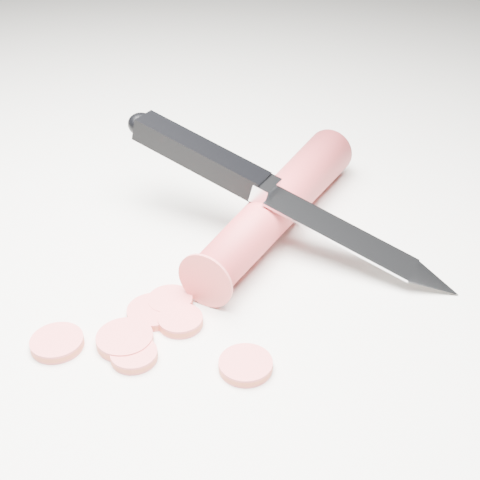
# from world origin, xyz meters

# --- Properties ---
(ground) EXTENTS (2.40, 2.40, 0.00)m
(ground) POSITION_xyz_m (0.00, 0.00, 0.00)
(ground) COLOR beige
(ground) RESTS_ON ground
(carrot) EXTENTS (0.10, 0.23, 0.04)m
(carrot) POSITION_xyz_m (0.04, 0.09, 0.02)
(carrot) COLOR #B92D33
(carrot) RESTS_ON ground
(carrot_slice_0) EXTENTS (0.03, 0.03, 0.01)m
(carrot_slice_0) POSITION_xyz_m (-0.07, -0.08, 0.00)
(carrot_slice_0) COLOR #D34E4E
(carrot_slice_0) RESTS_ON ground
(carrot_slice_1) EXTENTS (0.03, 0.03, 0.01)m
(carrot_slice_1) POSITION_xyz_m (-0.01, -0.02, 0.00)
(carrot_slice_1) COLOR #D34E4E
(carrot_slice_1) RESTS_ON ground
(carrot_slice_2) EXTENTS (0.04, 0.04, 0.01)m
(carrot_slice_2) POSITION_xyz_m (-0.02, -0.03, 0.00)
(carrot_slice_2) COLOR #D34E4E
(carrot_slice_2) RESTS_ON ground
(carrot_slice_3) EXTENTS (0.03, 0.03, 0.01)m
(carrot_slice_3) POSITION_xyz_m (0.00, -0.04, 0.00)
(carrot_slice_3) COLOR #D34E4E
(carrot_slice_3) RESTS_ON ground
(carrot_slice_4) EXTENTS (0.03, 0.03, 0.01)m
(carrot_slice_4) POSITION_xyz_m (0.05, -0.07, 0.00)
(carrot_slice_4) COLOR #D34E4E
(carrot_slice_4) RESTS_ON ground
(carrot_slice_5) EXTENTS (0.04, 0.04, 0.01)m
(carrot_slice_5) POSITION_xyz_m (-0.03, -0.06, 0.00)
(carrot_slice_5) COLOR #D34E4E
(carrot_slice_5) RESTS_ON ground
(carrot_slice_6) EXTENTS (0.03, 0.03, 0.01)m
(carrot_slice_6) POSITION_xyz_m (-0.02, -0.08, 0.00)
(carrot_slice_6) COLOR #D34E4E
(carrot_slice_6) RESTS_ON ground
(kitchen_knife) EXTENTS (0.28, 0.11, 0.09)m
(kitchen_knife) POSITION_xyz_m (0.05, 0.07, 0.04)
(kitchen_knife) COLOR silver
(kitchen_knife) RESTS_ON ground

